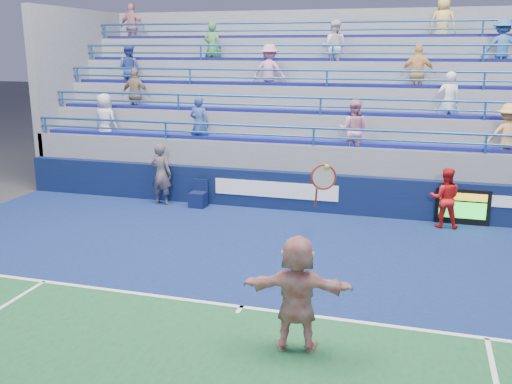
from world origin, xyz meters
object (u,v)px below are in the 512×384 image
(serve_speed_board, at_px, (462,207))
(tennis_player, at_px, (297,293))
(line_judge, at_px, (161,174))
(ball_girl, at_px, (445,198))
(judge_chair, at_px, (198,199))

(serve_speed_board, distance_m, tennis_player, 8.01)
(serve_speed_board, bearing_deg, tennis_player, -110.56)
(line_judge, distance_m, ball_girl, 7.97)
(serve_speed_board, height_order, line_judge, line_judge)
(serve_speed_board, relative_size, line_judge, 0.75)
(judge_chair, bearing_deg, line_judge, 179.06)
(tennis_player, relative_size, ball_girl, 1.87)
(serve_speed_board, relative_size, tennis_player, 0.47)
(serve_speed_board, bearing_deg, ball_girl, -138.77)
(judge_chair, relative_size, line_judge, 0.44)
(tennis_player, bearing_deg, line_judge, 128.27)
(line_judge, height_order, ball_girl, line_judge)
(serve_speed_board, distance_m, ball_girl, 0.69)
(judge_chair, distance_m, ball_girl, 6.82)
(serve_speed_board, xyz_separation_m, ball_girl, (-0.47, -0.41, 0.30))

